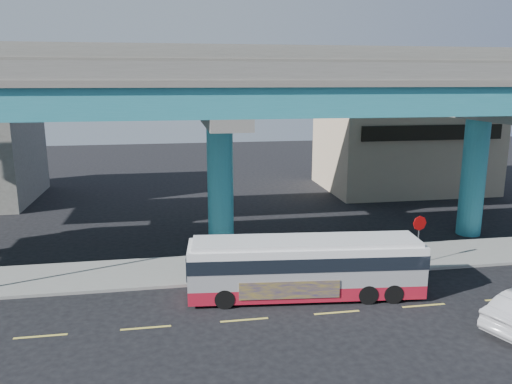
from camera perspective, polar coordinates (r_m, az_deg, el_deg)
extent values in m
plane|color=black|center=(21.60, -1.46, -14.06)|extent=(120.00, 120.00, 0.00)
cube|color=gray|center=(26.56, -3.20, -8.63)|extent=(70.00, 4.00, 0.15)
cube|color=#D8C64C|center=(21.80, -23.40, -14.90)|extent=(2.00, 0.12, 0.01)
cube|color=#D8C64C|center=(21.19, -12.48, -14.92)|extent=(2.00, 0.12, 0.01)
cube|color=#D8C64C|center=(21.33, -1.34, -14.41)|extent=(2.00, 0.12, 0.01)
cube|color=#D8C64C|center=(22.20, 9.22, -13.43)|extent=(2.00, 0.12, 0.01)
cube|color=#D8C64C|center=(23.72, 18.61, -12.19)|extent=(2.00, 0.12, 0.01)
cube|color=#D8C64C|center=(25.78, 26.62, -10.87)|extent=(2.00, 0.12, 0.01)
cylinder|color=teal|center=(28.86, -4.09, 0.62)|extent=(1.50, 1.50, 7.40)
cube|color=gray|center=(28.30, -4.21, 8.56)|extent=(2.00, 12.00, 0.60)
cube|color=gray|center=(31.73, -4.87, 10.62)|extent=(1.80, 5.00, 1.20)
cylinder|color=teal|center=(34.30, 23.57, 1.51)|extent=(1.50, 1.50, 7.40)
cube|color=gray|center=(33.83, 24.17, 8.17)|extent=(2.00, 12.00, 0.60)
cube|color=gray|center=(36.75, 21.26, 10.10)|extent=(1.80, 5.00, 1.20)
cube|color=teal|center=(24.77, -3.44, 10.30)|extent=(52.00, 5.00, 1.40)
cube|color=gray|center=(24.75, -3.47, 12.27)|extent=(52.00, 5.40, 0.30)
cube|color=gray|center=(22.27, -2.76, 13.65)|extent=(52.00, 0.25, 0.80)
cube|color=gray|center=(27.23, -4.09, 13.46)|extent=(52.00, 0.25, 0.80)
cube|color=teal|center=(31.71, -4.92, 12.97)|extent=(52.00, 5.00, 1.40)
cube|color=gray|center=(31.73, -4.95, 14.50)|extent=(52.00, 5.40, 0.30)
cube|color=gray|center=(29.26, -4.53, 15.74)|extent=(52.00, 0.25, 0.80)
cube|color=gray|center=(34.24, -5.34, 15.28)|extent=(52.00, 0.25, 0.80)
cube|color=tan|center=(47.33, 16.39, 4.62)|extent=(14.00, 10.00, 7.00)
cube|color=black|center=(42.61, 19.56, 6.41)|extent=(12.00, 0.25, 1.20)
cube|color=maroon|center=(23.38, 5.63, -10.65)|extent=(10.74, 3.26, 0.62)
cube|color=#A7A7AC|center=(23.01, 5.68, -8.43)|extent=(10.74, 3.26, 1.32)
cube|color=black|center=(22.86, 5.71, -7.40)|extent=(10.80, 3.32, 0.62)
cube|color=silver|center=(22.70, 5.73, -6.25)|extent=(10.74, 3.26, 0.35)
cube|color=silver|center=(22.61, 5.75, -5.62)|extent=(10.31, 2.98, 0.18)
cube|color=black|center=(24.35, 18.19, -7.05)|extent=(0.25, 1.99, 1.06)
cube|color=black|center=(22.64, -7.78, -8.02)|extent=(0.25, 1.99, 1.06)
cube|color=navy|center=(22.08, 3.86, -11.14)|extent=(4.39, 0.48, 0.79)
cylinder|color=black|center=(22.16, -3.60, -12.09)|extent=(0.90, 0.35, 0.88)
cylinder|color=black|center=(24.02, -3.66, -10.07)|extent=(0.90, 0.35, 0.88)
cylinder|color=black|center=(23.08, 12.67, -11.35)|extent=(0.90, 0.35, 0.88)
cylinder|color=black|center=(24.87, 11.32, -9.49)|extent=(0.90, 0.35, 0.88)
cylinder|color=black|center=(23.43, 15.40, -11.13)|extent=(0.90, 0.35, 0.88)
cylinder|color=black|center=(25.19, 13.87, -9.32)|extent=(0.90, 0.35, 0.88)
cylinder|color=gray|center=(27.83, 18.02, -5.57)|extent=(0.06, 0.06, 2.30)
cylinder|color=#B20A0A|center=(27.49, 18.20, -3.41)|extent=(0.79, 0.12, 0.80)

